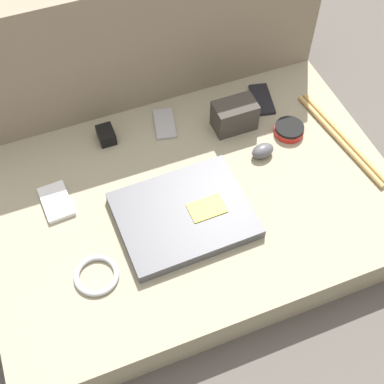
{
  "coord_description": "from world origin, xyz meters",
  "views": [
    {
      "loc": [
        -0.29,
        -0.74,
        1.24
      ],
      "look_at": [
        0.0,
        0.0,
        0.12
      ],
      "focal_mm": 50.0,
      "sensor_mm": 36.0,
      "label": 1
    }
  ],
  "objects_px": {
    "laptop": "(184,215)",
    "phone_small": "(262,99)",
    "charger_brick": "(106,135)",
    "computer_mouse": "(263,151)",
    "phone_black": "(165,124)",
    "camera_pouch": "(235,115)",
    "phone_silver": "(56,202)",
    "speaker_puck": "(289,130)"
  },
  "relations": [
    {
      "from": "camera_pouch",
      "to": "phone_silver",
      "type": "bearing_deg",
      "value": -171.65
    },
    {
      "from": "laptop",
      "to": "speaker_puck",
      "type": "distance_m",
      "value": 0.41
    },
    {
      "from": "laptop",
      "to": "phone_small",
      "type": "distance_m",
      "value": 0.47
    },
    {
      "from": "phone_silver",
      "to": "phone_black",
      "type": "xyz_separation_m",
      "value": [
        0.35,
        0.15,
        -0.0
      ]
    },
    {
      "from": "camera_pouch",
      "to": "charger_brick",
      "type": "height_order",
      "value": "camera_pouch"
    },
    {
      "from": "camera_pouch",
      "to": "charger_brick",
      "type": "relative_size",
      "value": 2.01
    },
    {
      "from": "computer_mouse",
      "to": "charger_brick",
      "type": "height_order",
      "value": "same"
    },
    {
      "from": "laptop",
      "to": "computer_mouse",
      "type": "distance_m",
      "value": 0.3
    },
    {
      "from": "phone_black",
      "to": "laptop",
      "type": "bearing_deg",
      "value": -88.63
    },
    {
      "from": "phone_black",
      "to": "computer_mouse",
      "type": "bearing_deg",
      "value": -31.36
    },
    {
      "from": "laptop",
      "to": "speaker_puck",
      "type": "relative_size",
      "value": 3.93
    },
    {
      "from": "computer_mouse",
      "to": "phone_black",
      "type": "bearing_deg",
      "value": 128.64
    },
    {
      "from": "phone_silver",
      "to": "camera_pouch",
      "type": "xyz_separation_m",
      "value": [
        0.53,
        0.08,
        0.04
      ]
    },
    {
      "from": "speaker_puck",
      "to": "camera_pouch",
      "type": "bearing_deg",
      "value": 148.89
    },
    {
      "from": "laptop",
      "to": "phone_black",
      "type": "xyz_separation_m",
      "value": [
        0.06,
        0.32,
        -0.01
      ]
    },
    {
      "from": "phone_black",
      "to": "camera_pouch",
      "type": "distance_m",
      "value": 0.2
    },
    {
      "from": "phone_silver",
      "to": "camera_pouch",
      "type": "height_order",
      "value": "camera_pouch"
    },
    {
      "from": "phone_silver",
      "to": "phone_black",
      "type": "relative_size",
      "value": 0.97
    },
    {
      "from": "laptop",
      "to": "charger_brick",
      "type": "xyz_separation_m",
      "value": [
        -0.11,
        0.32,
        0.0
      ]
    },
    {
      "from": "phone_black",
      "to": "charger_brick",
      "type": "relative_size",
      "value": 2.05
    },
    {
      "from": "laptop",
      "to": "camera_pouch",
      "type": "height_order",
      "value": "camera_pouch"
    },
    {
      "from": "laptop",
      "to": "computer_mouse",
      "type": "height_order",
      "value": "computer_mouse"
    },
    {
      "from": "phone_silver",
      "to": "computer_mouse",
      "type": "bearing_deg",
      "value": -8.4
    },
    {
      "from": "speaker_puck",
      "to": "charger_brick",
      "type": "xyz_separation_m",
      "value": [
        -0.49,
        0.16,
        0.01
      ]
    },
    {
      "from": "phone_small",
      "to": "charger_brick",
      "type": "distance_m",
      "value": 0.47
    },
    {
      "from": "laptop",
      "to": "phone_black",
      "type": "bearing_deg",
      "value": 77.7
    },
    {
      "from": "laptop",
      "to": "speaker_puck",
      "type": "bearing_deg",
      "value": 21.61
    },
    {
      "from": "phone_black",
      "to": "charger_brick",
      "type": "xyz_separation_m",
      "value": [
        -0.17,
        0.01,
        0.01
      ]
    },
    {
      "from": "computer_mouse",
      "to": "speaker_puck",
      "type": "distance_m",
      "value": 0.12
    },
    {
      "from": "speaker_puck",
      "to": "camera_pouch",
      "type": "xyz_separation_m",
      "value": [
        -0.13,
        0.08,
        0.03
      ]
    },
    {
      "from": "computer_mouse",
      "to": "phone_small",
      "type": "xyz_separation_m",
      "value": [
        0.09,
        0.19,
        -0.01
      ]
    },
    {
      "from": "phone_silver",
      "to": "charger_brick",
      "type": "relative_size",
      "value": 1.98
    },
    {
      "from": "laptop",
      "to": "phone_black",
      "type": "relative_size",
      "value": 2.75
    },
    {
      "from": "computer_mouse",
      "to": "phone_black",
      "type": "height_order",
      "value": "computer_mouse"
    },
    {
      "from": "computer_mouse",
      "to": "speaker_puck",
      "type": "bearing_deg",
      "value": 16.15
    },
    {
      "from": "charger_brick",
      "to": "phone_black",
      "type": "bearing_deg",
      "value": -2.71
    },
    {
      "from": "computer_mouse",
      "to": "phone_small",
      "type": "distance_m",
      "value": 0.21
    },
    {
      "from": "laptop",
      "to": "computer_mouse",
      "type": "relative_size",
      "value": 4.82
    },
    {
      "from": "charger_brick",
      "to": "laptop",
      "type": "bearing_deg",
      "value": -71.58
    },
    {
      "from": "computer_mouse",
      "to": "phone_small",
      "type": "bearing_deg",
      "value": 56.84
    },
    {
      "from": "computer_mouse",
      "to": "charger_brick",
      "type": "distance_m",
      "value": 0.43
    },
    {
      "from": "speaker_puck",
      "to": "camera_pouch",
      "type": "relative_size",
      "value": 0.71
    }
  ]
}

